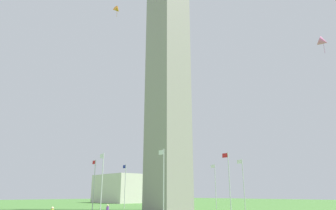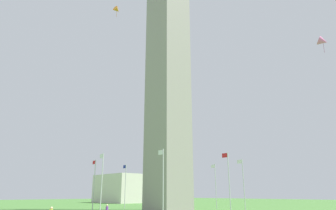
# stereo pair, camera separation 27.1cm
# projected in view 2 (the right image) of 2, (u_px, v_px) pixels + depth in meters

# --- Properties ---
(obelisk_monument) EXTENTS (6.44, 6.44, 58.59)m
(obelisk_monument) POSITION_uv_depth(u_px,v_px,m) (168.00, 57.00, 60.21)
(obelisk_monument) COLOR gray
(obelisk_monument) RESTS_ON ground
(flagpole_n) EXTENTS (1.12, 0.14, 8.96)m
(flagpole_n) POSITION_uv_depth(u_px,v_px,m) (125.00, 184.00, 62.78)
(flagpole_n) COLOR silver
(flagpole_n) RESTS_ON ground
(flagpole_ne) EXTENTS (1.12, 0.14, 8.96)m
(flagpole_ne) POSITION_uv_depth(u_px,v_px,m) (94.00, 183.00, 53.93)
(flagpole_ne) COLOR silver
(flagpole_ne) RESTS_ON ground
(flagpole_e) EXTENTS (1.12, 0.14, 8.96)m
(flagpole_e) POSITION_uv_depth(u_px,v_px,m) (102.00, 180.00, 44.71)
(flagpole_e) COLOR silver
(flagpole_e) RESTS_ON ground
(flagpole_se) EXTENTS (1.12, 0.14, 8.96)m
(flagpole_se) POSITION_uv_depth(u_px,v_px,m) (163.00, 179.00, 40.52)
(flagpole_se) COLOR silver
(flagpole_se) RESTS_ON ground
(flagpole_s) EXTENTS (1.12, 0.14, 8.96)m
(flagpole_s) POSITION_uv_depth(u_px,v_px,m) (229.00, 180.00, 43.82)
(flagpole_s) COLOR silver
(flagpole_s) RESTS_ON ground
(flagpole_sw) EXTENTS (1.12, 0.14, 8.96)m
(flagpole_sw) POSITION_uv_depth(u_px,v_px,m) (243.00, 182.00, 52.67)
(flagpole_sw) COLOR silver
(flagpole_sw) RESTS_ON ground
(flagpole_w) EXTENTS (1.12, 0.14, 8.96)m
(flagpole_w) POSITION_uv_depth(u_px,v_px,m) (216.00, 184.00, 61.89)
(flagpole_w) COLOR silver
(flagpole_w) RESTS_ON ground
(flagpole_nw) EXTENTS (1.12, 0.14, 8.96)m
(flagpole_nw) POSITION_uv_depth(u_px,v_px,m) (171.00, 185.00, 66.08)
(flagpole_nw) COLOR silver
(flagpole_nw) RESTS_ON ground
(kite_orange_delta) EXTENTS (1.20, 1.34, 2.01)m
(kite_orange_delta) POSITION_uv_depth(u_px,v_px,m) (117.00, 10.00, 51.32)
(kite_orange_delta) COLOR orange
(kite_pink_delta) EXTENTS (1.92, 1.78, 2.49)m
(kite_pink_delta) POSITION_uv_depth(u_px,v_px,m) (323.00, 41.00, 40.20)
(kite_pink_delta) COLOR pink
(distant_building) EXTENTS (18.28, 16.17, 9.22)m
(distant_building) POSITION_uv_depth(u_px,v_px,m) (126.00, 189.00, 103.27)
(distant_building) COLOR beige
(distant_building) RESTS_ON ground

